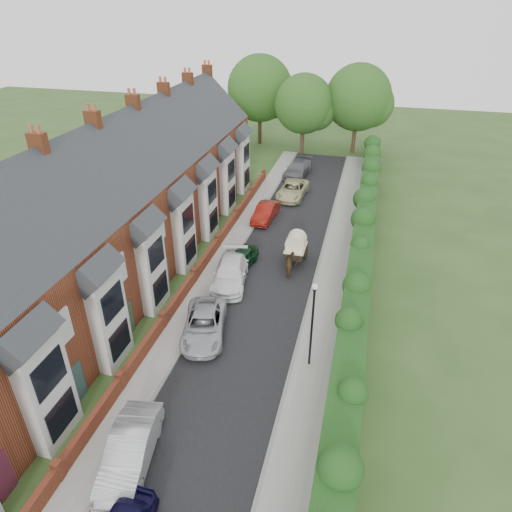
% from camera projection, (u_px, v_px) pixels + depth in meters
% --- Properties ---
extents(ground, '(140.00, 140.00, 0.00)m').
position_uv_depth(ground, '(225.00, 411.00, 21.52)').
color(ground, '#2D4C1E').
rests_on(ground, ground).
extents(road, '(6.00, 58.00, 0.02)m').
position_uv_depth(road, '(267.00, 284.00, 30.84)').
color(road, black).
rests_on(road, ground).
extents(pavement_hedge_side, '(2.20, 58.00, 0.12)m').
position_uv_depth(pavement_hedge_side, '(328.00, 292.00, 29.93)').
color(pavement_hedge_side, gray).
rests_on(pavement_hedge_side, ground).
extents(pavement_house_side, '(1.70, 58.00, 0.12)m').
position_uv_depth(pavement_house_side, '(213.00, 276.00, 31.64)').
color(pavement_house_side, gray).
rests_on(pavement_house_side, ground).
extents(kerb_hedge_side, '(0.18, 58.00, 0.13)m').
position_uv_depth(kerb_hedge_side, '(312.00, 289.00, 30.15)').
color(kerb_hedge_side, gray).
rests_on(kerb_hedge_side, ground).
extents(kerb_house_side, '(0.18, 58.00, 0.13)m').
position_uv_depth(kerb_house_side, '(224.00, 277.00, 31.46)').
color(kerb_house_side, gray).
rests_on(kerb_house_side, ground).
extents(hedge, '(2.10, 58.00, 2.85)m').
position_uv_depth(hedge, '(358.00, 276.00, 28.77)').
color(hedge, black).
rests_on(hedge, ground).
extents(terrace_row, '(9.05, 40.50, 11.50)m').
position_uv_depth(terrace_row, '(111.00, 214.00, 29.97)').
color(terrace_row, brown).
rests_on(terrace_row, ground).
extents(garden_wall_row, '(0.35, 40.35, 1.10)m').
position_uv_depth(garden_wall_row, '(194.00, 276.00, 30.81)').
color(garden_wall_row, brown).
rests_on(garden_wall_row, ground).
extents(lamppost, '(0.32, 0.32, 5.16)m').
position_uv_depth(lamppost, '(313.00, 315.00, 22.48)').
color(lamppost, black).
rests_on(lamppost, ground).
extents(tree_far_left, '(7.14, 6.80, 9.29)m').
position_uv_depth(tree_far_left, '(307.00, 105.00, 52.79)').
color(tree_far_left, '#332316').
rests_on(tree_far_left, ground).
extents(tree_far_right, '(7.98, 7.60, 10.31)m').
position_uv_depth(tree_far_right, '(361.00, 99.00, 52.86)').
color(tree_far_right, '#332316').
rests_on(tree_far_right, ground).
extents(tree_far_back, '(8.40, 8.00, 10.82)m').
position_uv_depth(tree_far_back, '(263.00, 90.00, 56.12)').
color(tree_far_back, '#332316').
rests_on(tree_far_back, ground).
extents(car_silver_a, '(2.47, 4.96, 1.56)m').
position_uv_depth(car_silver_a, '(130.00, 450.00, 18.76)').
color(car_silver_a, '#B0B1B5').
rests_on(car_silver_a, ground).
extents(car_silver_b, '(3.38, 5.38, 1.38)m').
position_uv_depth(car_silver_b, '(204.00, 325.00, 25.96)').
color(car_silver_b, '#ABACB3').
rests_on(car_silver_b, ground).
extents(car_white, '(2.97, 5.58, 1.54)m').
position_uv_depth(car_white, '(230.00, 273.00, 30.65)').
color(car_white, white).
rests_on(car_white, ground).
extents(car_green, '(2.03, 4.04, 1.32)m').
position_uv_depth(car_green, '(241.00, 260.00, 32.35)').
color(car_green, '#0F341A').
rests_on(car_green, ground).
extents(car_red, '(1.75, 4.30, 1.39)m').
position_uv_depth(car_red, '(265.00, 212.00, 39.20)').
color(car_red, maroon).
rests_on(car_red, ground).
extents(car_beige, '(2.71, 5.31, 1.44)m').
position_uv_depth(car_beige, '(293.00, 190.00, 43.56)').
color(car_beige, beige).
rests_on(car_beige, ground).
extents(car_grey, '(2.78, 5.52, 1.54)m').
position_uv_depth(car_grey, '(298.00, 169.00, 48.64)').
color(car_grey, '#5B5C63').
rests_on(car_grey, ground).
extents(horse, '(1.11, 1.79, 1.41)m').
position_uv_depth(horse, '(291.00, 265.00, 31.57)').
color(horse, '#50381D').
rests_on(horse, ground).
extents(horse_cart, '(1.48, 3.27, 2.36)m').
position_uv_depth(horse_cart, '(296.00, 245.00, 32.75)').
color(horse_cart, black).
rests_on(horse_cart, ground).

